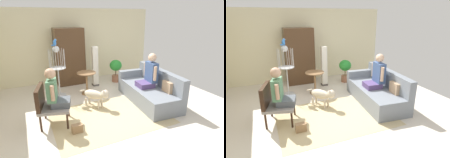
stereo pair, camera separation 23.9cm
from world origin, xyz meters
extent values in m
plane|color=beige|center=(0.00, 0.00, 0.00)|extent=(6.72, 6.72, 0.00)
cube|color=beige|center=(0.00, 2.86, 1.26)|extent=(5.93, 0.12, 2.53)
cube|color=#C6B284|center=(-0.08, -0.28, 0.00)|extent=(2.66, 1.87, 0.01)
cube|color=slate|center=(1.24, 0.04, 0.22)|extent=(1.09, 2.15, 0.44)
cube|color=slate|center=(1.60, 0.01, 0.67)|extent=(0.36, 2.09, 0.45)
cube|color=slate|center=(1.32, 0.99, 0.55)|extent=(0.92, 0.26, 0.22)
cube|color=tan|center=(1.43, -0.50, 0.58)|extent=(0.13, 0.33, 0.28)
cylinder|color=#382316|center=(-0.95, 0.16, 0.18)|extent=(0.04, 0.04, 0.37)
cylinder|color=#382316|center=(-1.09, -0.36, 0.18)|extent=(0.04, 0.04, 0.37)
cylinder|color=#382316|center=(-1.47, 0.30, 0.18)|extent=(0.04, 0.04, 0.37)
cylinder|color=#382316|center=(-1.61, -0.22, 0.18)|extent=(0.04, 0.04, 0.37)
cube|color=gray|center=(-1.28, -0.03, 0.40)|extent=(0.78, 0.79, 0.06)
cube|color=#382316|center=(-1.55, 0.04, 0.66)|extent=(0.25, 0.64, 0.47)
cube|color=#554176|center=(1.13, 0.05, 0.51)|extent=(0.45, 0.44, 0.14)
cube|color=#3F598C|center=(1.31, 0.03, 0.85)|extent=(0.21, 0.42, 0.53)
sphere|color=#DDB293|center=(1.31, 0.03, 1.24)|extent=(0.22, 0.22, 0.22)
cylinder|color=#DDB293|center=(1.25, -0.20, 0.88)|extent=(0.08, 0.08, 0.37)
cylinder|color=#DDB293|center=(1.29, 0.28, 0.88)|extent=(0.08, 0.08, 0.37)
cube|color=#4C5159|center=(-1.14, -0.07, 0.50)|extent=(0.48, 0.47, 0.14)
cube|color=#598C66|center=(-1.30, -0.03, 0.80)|extent=(0.27, 0.41, 0.46)
sphere|color=tan|center=(-1.30, -0.03, 1.16)|extent=(0.22, 0.22, 0.22)
cylinder|color=tan|center=(-1.20, 0.19, 0.82)|extent=(0.08, 0.08, 0.32)
cylinder|color=tan|center=(-1.32, -0.26, 0.82)|extent=(0.08, 0.08, 0.32)
cylinder|color=olive|center=(-0.11, 1.29, 0.67)|extent=(0.57, 0.57, 0.02)
cylinder|color=olive|center=(-0.11, 1.29, 0.33)|extent=(0.06, 0.06, 0.65)
cylinder|color=olive|center=(-0.11, 1.29, 0.01)|extent=(0.34, 0.34, 0.03)
ellipsoid|color=beige|center=(-0.23, 0.40, 0.34)|extent=(0.53, 0.60, 0.24)
sphere|color=beige|center=(-0.02, 0.12, 0.41)|extent=(0.22, 0.22, 0.22)
cone|color=beige|center=(0.02, 0.15, 0.52)|extent=(0.06, 0.06, 0.06)
cone|color=beige|center=(-0.06, 0.09, 0.52)|extent=(0.06, 0.06, 0.06)
cylinder|color=beige|center=(-0.44, 0.69, 0.38)|extent=(0.14, 0.17, 0.10)
cylinder|color=beige|center=(-0.05, 0.28, 0.11)|extent=(0.06, 0.06, 0.22)
cylinder|color=beige|center=(-0.17, 0.20, 0.11)|extent=(0.06, 0.06, 0.22)
cylinder|color=beige|center=(-0.28, 0.60, 0.11)|extent=(0.06, 0.06, 0.22)
cylinder|color=beige|center=(-0.40, 0.51, 0.11)|extent=(0.06, 0.06, 0.22)
cylinder|color=silver|center=(-0.90, 1.47, 0.01)|extent=(0.36, 0.36, 0.03)
cylinder|color=silver|center=(-0.90, 1.47, 0.43)|extent=(0.04, 0.04, 0.85)
cylinder|color=silver|center=(-0.90, 1.47, 0.86)|extent=(0.45, 0.45, 0.02)
cylinder|color=silver|center=(-0.69, 1.47, 1.14)|extent=(0.01, 0.01, 0.53)
cylinder|color=silver|center=(-0.73, 1.60, 1.14)|extent=(0.01, 0.01, 0.53)
cylinder|color=silver|center=(-0.83, 1.68, 1.14)|extent=(0.01, 0.01, 0.53)
cylinder|color=silver|center=(-0.97, 1.68, 1.14)|extent=(0.01, 0.01, 0.53)
cylinder|color=silver|center=(-1.07, 1.60, 1.14)|extent=(0.01, 0.01, 0.53)
cylinder|color=silver|center=(-1.11, 1.47, 1.14)|extent=(0.01, 0.01, 0.53)
cylinder|color=silver|center=(-1.07, 1.35, 1.14)|extent=(0.01, 0.01, 0.53)
cylinder|color=silver|center=(-0.97, 1.27, 1.14)|extent=(0.01, 0.01, 0.53)
cylinder|color=silver|center=(-0.83, 1.27, 1.14)|extent=(0.01, 0.01, 0.53)
cylinder|color=silver|center=(-0.73, 1.35, 1.14)|extent=(0.01, 0.01, 0.53)
sphere|color=silver|center=(-0.90, 1.47, 1.40)|extent=(0.18, 0.18, 0.18)
ellipsoid|color=blue|center=(-0.92, 1.47, 1.58)|extent=(0.09, 0.10, 0.16)
sphere|color=blue|center=(-0.90, 1.47, 1.65)|extent=(0.07, 0.07, 0.07)
cone|color=#D8BF4C|center=(-0.86, 1.47, 1.65)|extent=(0.03, 0.02, 0.02)
ellipsoid|color=blue|center=(-0.96, 1.47, 1.52)|extent=(0.12, 0.03, 0.04)
cylinder|color=#996047|center=(1.18, 1.91, 0.12)|extent=(0.27, 0.27, 0.24)
cylinder|color=brown|center=(1.18, 1.91, 0.34)|extent=(0.03, 0.03, 0.20)
ellipsoid|color=green|center=(1.18, 1.91, 0.61)|extent=(0.43, 0.43, 0.39)
cube|color=#4C4742|center=(0.37, 1.85, 0.03)|extent=(0.20, 0.20, 0.06)
cube|color=white|center=(0.37, 1.85, 0.70)|extent=(0.18, 0.18, 1.27)
cube|color=#4C331E|center=(-0.32, 2.45, 0.95)|extent=(0.96, 0.56, 1.91)
cube|color=#99724C|center=(-0.95, -0.58, 0.09)|extent=(0.22, 0.12, 0.18)
camera|label=1|loc=(-1.74, -3.90, 2.29)|focal=30.25mm
camera|label=2|loc=(-1.52, -3.99, 2.29)|focal=30.25mm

